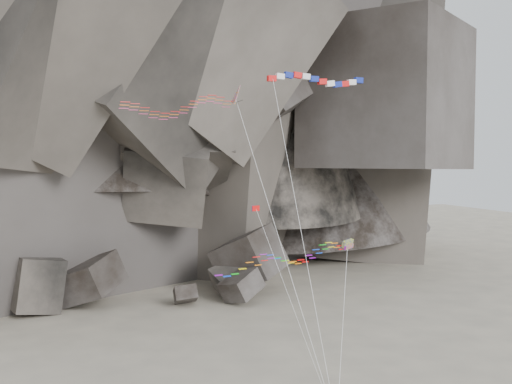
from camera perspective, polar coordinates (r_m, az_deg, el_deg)
name	(u,v)px	position (r m, az deg, el deg)	size (l,w,h in m)	color
headland	(75,9)	(113.37, -15.76, 15.35)	(110.00, 70.00, 84.00)	#564E46
boulder_field	(47,293)	(78.55, -18.06, -8.55)	(65.37, 13.84, 9.35)	#47423F
delta_kite	(175,106)	(44.71, -7.21, 7.62)	(12.06, 9.96, 22.26)	red
banner_kite	(317,82)	(49.49, 5.44, 9.70)	(7.84, 9.56, 23.34)	red
parafoil_kite	(281,258)	(46.69, 2.21, -5.89)	(12.10, 7.76, 10.67)	#D5E00C
pennant_kite	(267,240)	(43.41, 1.01, -4.30)	(3.41, 5.73, 13.72)	red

